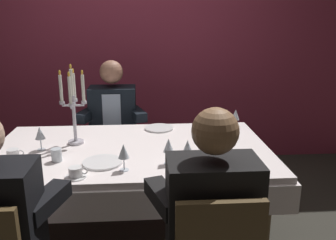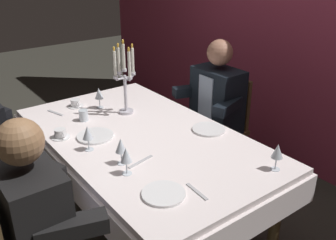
{
  "view_description": "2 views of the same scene",
  "coord_description": "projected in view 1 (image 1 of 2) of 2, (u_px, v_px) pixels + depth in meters",
  "views": [
    {
      "loc": [
        0.09,
        -2.34,
        1.61
      ],
      "look_at": [
        0.26,
        0.07,
        0.91
      ],
      "focal_mm": 38.32,
      "sensor_mm": 36.0,
      "label": 1
    },
    {
      "loc": [
        1.93,
        -1.24,
        1.89
      ],
      "look_at": [
        0.2,
        0.07,
        0.91
      ],
      "focal_mm": 40.45,
      "sensor_mm": 36.0,
      "label": 2
    }
  ],
  "objects": [
    {
      "name": "fork_2",
      "position": [
        238.0,
        152.0,
        2.4
      ],
      "size": [
        0.17,
        0.03,
        0.01
      ],
      "primitive_type": "cube",
      "rotation": [
        0.0,
        0.0,
        -0.07
      ],
      "color": "#B7B7BC",
      "rests_on": "dining_table"
    },
    {
      "name": "seated_diner_1",
      "position": [
        113.0,
        115.0,
        3.32
      ],
      "size": [
        0.63,
        0.48,
        1.24
      ],
      "color": "brown",
      "rests_on": "ground_plane"
    },
    {
      "name": "wine_glass_2",
      "position": [
        40.0,
        134.0,
        2.41
      ],
      "size": [
        0.07,
        0.07,
        0.16
      ],
      "color": "silver",
      "rests_on": "dining_table"
    },
    {
      "name": "water_tumbler_0",
      "position": [
        57.0,
        155.0,
        2.24
      ],
      "size": [
        0.07,
        0.07,
        0.08
      ],
      "primitive_type": "cylinder",
      "color": "silver",
      "rests_on": "dining_table"
    },
    {
      "name": "candelabra",
      "position": [
        73.0,
        107.0,
        2.49
      ],
      "size": [
        0.19,
        0.19,
        0.57
      ],
      "color": "silver",
      "rests_on": "dining_table"
    },
    {
      "name": "seated_diner_2",
      "position": [
        212.0,
        214.0,
        1.66
      ],
      "size": [
        0.63,
        0.48,
        1.24
      ],
      "color": "brown",
      "rests_on": "ground_plane"
    },
    {
      "name": "coffee_cup_0",
      "position": [
        13.0,
        154.0,
        2.29
      ],
      "size": [
        0.13,
        0.12,
        0.06
      ],
      "color": "white",
      "rests_on": "dining_table"
    },
    {
      "name": "dinner_plate_1",
      "position": [
        103.0,
        162.0,
        2.21
      ],
      "size": [
        0.25,
        0.25,
        0.01
      ],
      "primitive_type": "cylinder",
      "color": "white",
      "rests_on": "dining_table"
    },
    {
      "name": "wine_glass_1",
      "position": [
        235.0,
        115.0,
        2.85
      ],
      "size": [
        0.07,
        0.07,
        0.16
      ],
      "color": "silver",
      "rests_on": "dining_table"
    },
    {
      "name": "wine_glass_4",
      "position": [
        124.0,
        152.0,
        2.08
      ],
      "size": [
        0.07,
        0.07,
        0.16
      ],
      "color": "silver",
      "rests_on": "dining_table"
    },
    {
      "name": "dinner_plate_2",
      "position": [
        159.0,
        128.0,
        2.89
      ],
      "size": [
        0.23,
        0.23,
        0.01
      ],
      "primitive_type": "cylinder",
      "color": "white",
      "rests_on": "dining_table"
    },
    {
      "name": "coffee_cup_1",
      "position": [
        76.0,
        173.0,
        2.02
      ],
      "size": [
        0.13,
        0.12,
        0.06
      ],
      "color": "white",
      "rests_on": "dining_table"
    },
    {
      "name": "wine_glass_3",
      "position": [
        168.0,
        146.0,
        2.18
      ],
      "size": [
        0.07,
        0.07,
        0.16
      ],
      "color": "silver",
      "rests_on": "dining_table"
    },
    {
      "name": "dinner_plate_0",
      "position": [
        231.0,
        160.0,
        2.24
      ],
      "size": [
        0.23,
        0.23,
        0.01
      ],
      "primitive_type": "cylinder",
      "color": "white",
      "rests_on": "dining_table"
    },
    {
      "name": "spoon_0",
      "position": [
        9.0,
        169.0,
        2.12
      ],
      "size": [
        0.17,
        0.07,
        0.01
      ],
      "primitive_type": "cube",
      "rotation": [
        0.0,
        0.0,
        0.3
      ],
      "color": "#B7B7BC",
      "rests_on": "dining_table"
    },
    {
      "name": "back_wall",
      "position": [
        134.0,
        41.0,
        3.9
      ],
      "size": [
        6.0,
        0.12,
        2.7
      ],
      "primitive_type": "cube",
      "color": "maroon",
      "rests_on": "ground_plane"
    },
    {
      "name": "dining_table",
      "position": [
        132.0,
        163.0,
        2.51
      ],
      "size": [
        1.94,
        1.14,
        0.74
      ],
      "color": "white",
      "rests_on": "ground_plane"
    },
    {
      "name": "ground_plane",
      "position": [
        134.0,
        240.0,
        2.69
      ],
      "size": [
        12.0,
        12.0,
        0.0
      ],
      "primitive_type": "plane",
      "color": "#313029"
    },
    {
      "name": "knife_1",
      "position": [
        176.0,
        157.0,
        2.3
      ],
      "size": [
        0.06,
        0.19,
        0.01
      ],
      "primitive_type": "cube",
      "rotation": [
        0.0,
        0.0,
        1.77
      ],
      "color": "#B7B7BC",
      "rests_on": "dining_table"
    },
    {
      "name": "wine_glass_0",
      "position": [
        188.0,
        147.0,
        2.15
      ],
      "size": [
        0.07,
        0.07,
        0.16
      ],
      "color": "silver",
      "rests_on": "dining_table"
    }
  ]
}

